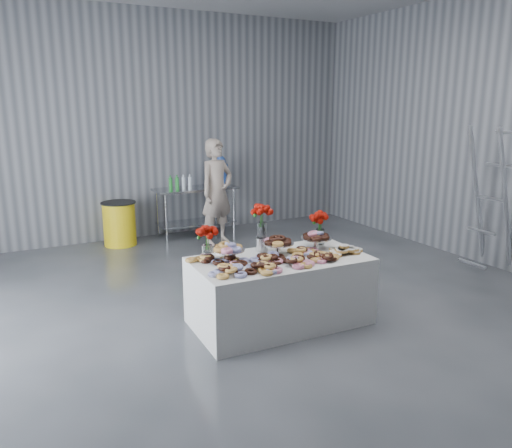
{
  "coord_description": "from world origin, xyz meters",
  "views": [
    {
      "loc": [
        -2.48,
        -4.38,
        2.38
      ],
      "look_at": [
        0.13,
        0.61,
        1.02
      ],
      "focal_mm": 35.0,
      "sensor_mm": 36.0,
      "label": 1
    }
  ],
  "objects_px": {
    "water_jug": "(220,172)",
    "stepladder": "(491,199)",
    "prep_table": "(196,203)",
    "person": "(217,192)",
    "trash_barrel": "(119,224)",
    "display_table": "(280,291)"
  },
  "relations": [
    {
      "from": "stepladder",
      "to": "prep_table",
      "type": "bearing_deg",
      "value": 128.68
    },
    {
      "from": "display_table",
      "to": "stepladder",
      "type": "distance_m",
      "value": 3.67
    },
    {
      "from": "stepladder",
      "to": "water_jug",
      "type": "bearing_deg",
      "value": 123.79
    },
    {
      "from": "prep_table",
      "to": "person",
      "type": "height_order",
      "value": "person"
    },
    {
      "from": "prep_table",
      "to": "stepladder",
      "type": "xyz_separation_m",
      "value": [
        3.05,
        -3.81,
        0.44
      ]
    },
    {
      "from": "prep_table",
      "to": "water_jug",
      "type": "distance_m",
      "value": 0.73
    },
    {
      "from": "trash_barrel",
      "to": "stepladder",
      "type": "relative_size",
      "value": 0.36
    },
    {
      "from": "person",
      "to": "stepladder",
      "type": "bearing_deg",
      "value": -65.2
    },
    {
      "from": "prep_table",
      "to": "trash_barrel",
      "type": "height_order",
      "value": "prep_table"
    },
    {
      "from": "trash_barrel",
      "to": "person",
      "type": "bearing_deg",
      "value": -23.43
    },
    {
      "from": "prep_table",
      "to": "stepladder",
      "type": "distance_m",
      "value": 4.9
    },
    {
      "from": "water_jug",
      "to": "person",
      "type": "xyz_separation_m",
      "value": [
        -0.36,
        -0.67,
        -0.24
      ]
    },
    {
      "from": "person",
      "to": "trash_barrel",
      "type": "distance_m",
      "value": 1.76
    },
    {
      "from": "display_table",
      "to": "prep_table",
      "type": "xyz_separation_m",
      "value": [
        0.55,
        4.01,
        0.24
      ]
    },
    {
      "from": "water_jug",
      "to": "stepladder",
      "type": "xyz_separation_m",
      "value": [
        2.55,
        -3.81,
        -0.09
      ]
    },
    {
      "from": "prep_table",
      "to": "trash_barrel",
      "type": "xyz_separation_m",
      "value": [
        -1.41,
        -0.0,
        -0.24
      ]
    },
    {
      "from": "display_table",
      "to": "prep_table",
      "type": "distance_m",
      "value": 4.06
    },
    {
      "from": "prep_table",
      "to": "person",
      "type": "xyz_separation_m",
      "value": [
        0.14,
        -0.67,
        0.29
      ]
    },
    {
      "from": "water_jug",
      "to": "person",
      "type": "relative_size",
      "value": 0.31
    },
    {
      "from": "water_jug",
      "to": "person",
      "type": "height_order",
      "value": "person"
    },
    {
      "from": "person",
      "to": "prep_table",
      "type": "bearing_deg",
      "value": 83.52
    },
    {
      "from": "display_table",
      "to": "trash_barrel",
      "type": "bearing_deg",
      "value": 102.04
    }
  ]
}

